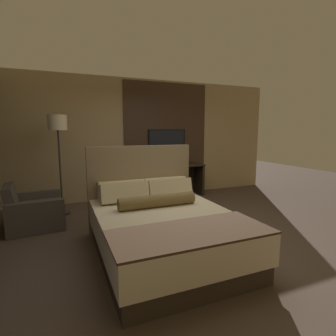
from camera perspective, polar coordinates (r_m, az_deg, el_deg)
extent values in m
plane|color=#4C3D33|center=(4.21, 3.71, -14.31)|extent=(16.00, 16.00, 0.00)
cube|color=tan|center=(6.33, -6.69, 6.26)|extent=(7.20, 0.06, 2.80)
cube|color=#3D2B1E|center=(6.52, -0.35, 6.38)|extent=(2.13, 0.03, 2.70)
cube|color=#33281E|center=(3.51, -0.37, -17.10)|extent=(1.61, 2.03, 0.22)
cube|color=beige|center=(3.40, -0.38, -12.75)|extent=(1.66, 2.09, 0.35)
cube|color=#422D1E|center=(2.76, 5.12, -13.74)|extent=(1.67, 0.73, 0.02)
cube|color=#7F6B4C|center=(4.30, -5.87, -4.27)|extent=(1.69, 0.08, 1.37)
cube|color=beige|center=(4.08, -10.10, -4.66)|extent=(0.70, 0.23, 0.31)
cube|color=beige|center=(4.28, -0.77, -3.92)|extent=(0.70, 0.23, 0.31)
cube|color=beige|center=(3.88, -9.42, -5.32)|extent=(0.70, 0.25, 0.32)
cube|color=beige|center=(4.09, 0.33, -4.49)|extent=(0.70, 0.25, 0.32)
cylinder|color=brown|center=(3.60, -2.33, -7.16)|extent=(1.08, 0.17, 0.17)
cube|color=#2D2319|center=(6.32, 0.62, 0.53)|extent=(1.63, 0.51, 0.03)
cube|color=#2D2319|center=(6.12, -6.18, -3.49)|extent=(0.06, 0.46, 0.75)
cube|color=#2D2319|center=(6.72, 6.79, -2.43)|extent=(0.06, 0.46, 0.75)
cube|color=#2D2319|center=(6.58, -0.20, -1.95)|extent=(1.51, 0.02, 0.37)
cube|color=black|center=(6.49, -0.24, 6.00)|extent=(0.96, 0.04, 0.54)
cube|color=black|center=(6.47, -0.17, 5.99)|extent=(0.91, 0.01, 0.50)
cube|color=brown|center=(5.79, 1.29, -3.62)|extent=(0.63, 0.61, 0.05)
cube|color=brown|center=(5.96, 0.95, -0.98)|extent=(0.49, 0.22, 0.42)
cylinder|color=black|center=(5.62, -0.50, -6.33)|extent=(0.04, 0.04, 0.40)
cylinder|color=black|center=(5.69, 3.69, -6.17)|extent=(0.04, 0.04, 0.40)
cylinder|color=black|center=(6.00, -1.00, -5.39)|extent=(0.04, 0.04, 0.40)
cylinder|color=black|center=(6.06, 2.92, -5.25)|extent=(0.04, 0.04, 0.40)
cube|color=#47423D|center=(4.99, -26.75, -9.20)|extent=(0.89, 0.74, 0.39)
cube|color=#47423D|center=(4.91, -31.12, -5.27)|extent=(0.25, 0.69, 0.38)
cube|color=#47423D|center=(4.59, -26.79, -9.76)|extent=(0.84, 0.16, 0.53)
cube|color=#47423D|center=(5.35, -26.82, -7.29)|extent=(0.84, 0.16, 0.53)
cylinder|color=#282623|center=(5.56, -21.92, -9.08)|extent=(0.28, 0.28, 0.03)
cylinder|color=#332D28|center=(5.38, -22.38, -0.79)|extent=(0.03, 0.03, 1.65)
cylinder|color=beige|center=(5.32, -22.94, 9.10)|extent=(0.34, 0.34, 0.28)
cylinder|color=#846647|center=(6.32, 2.00, 2.70)|extent=(0.14, 0.14, 0.44)
cube|color=#332D28|center=(6.16, -3.53, 0.61)|extent=(0.24, 0.18, 0.03)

